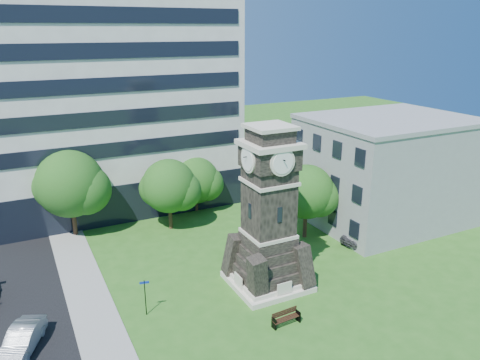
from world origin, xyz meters
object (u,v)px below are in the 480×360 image
street_sign (145,293)px  car_street_mid (22,340)px  clock_tower (268,219)px  car_east_lot (363,236)px  park_bench (286,317)px

street_sign → car_street_mid: bearing=-165.7°
car_street_mid → clock_tower: bearing=24.0°
car_east_lot → street_sign: street_sign is taller
clock_tower → park_bench: (-1.49, -5.00, -4.74)m
clock_tower → car_street_mid: (-16.97, -0.10, -4.56)m
clock_tower → park_bench: clock_tower is taller
car_street_mid → street_sign: 7.71m
clock_tower → car_street_mid: clock_tower is taller
car_east_lot → park_bench: car_east_lot is taller
park_bench → car_street_mid: bearing=158.5°
street_sign → car_east_lot: bearing=18.5°
car_street_mid → street_sign: bearing=25.6°
car_east_lot → clock_tower: bearing=89.6°
clock_tower → car_east_lot: clock_tower is taller
clock_tower → car_street_mid: 17.58m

